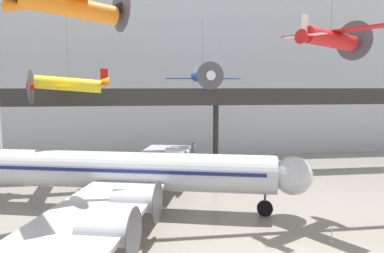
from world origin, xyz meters
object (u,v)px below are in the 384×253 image
(airliner_silver_main, at_px, (123,171))
(suspended_plane_blue_trainer, at_px, (202,76))
(suspended_plane_red_highwing, at_px, (331,38))
(suspended_plane_yellow_lowwing, at_px, (69,85))
(stanchion_barrier, at_px, (332,237))
(suspended_plane_orange_highwing, at_px, (69,6))

(airliner_silver_main, relative_size, suspended_plane_blue_trainer, 3.92)
(suspended_plane_blue_trainer, height_order, suspended_plane_red_highwing, suspended_plane_red_highwing)
(suspended_plane_yellow_lowwing, height_order, stanchion_barrier, suspended_plane_yellow_lowwing)
(airliner_silver_main, xyz_separation_m, suspended_plane_blue_trainer, (9.35, 14.26, 8.58))
(suspended_plane_yellow_lowwing, bearing_deg, suspended_plane_orange_highwing, 96.51)
(suspended_plane_yellow_lowwing, height_order, suspended_plane_blue_trainer, suspended_plane_blue_trainer)
(suspended_plane_yellow_lowwing, height_order, suspended_plane_red_highwing, suspended_plane_red_highwing)
(suspended_plane_blue_trainer, distance_m, stanchion_barrier, 26.45)
(suspended_plane_blue_trainer, xyz_separation_m, suspended_plane_red_highwing, (6.93, -18.50, 2.40))
(suspended_plane_yellow_lowwing, xyz_separation_m, suspended_plane_blue_trainer, (14.95, 6.66, 1.12))
(suspended_plane_orange_highwing, bearing_deg, stanchion_barrier, -34.78)
(suspended_plane_orange_highwing, xyz_separation_m, stanchion_barrier, (17.50, -3.42, -15.68))
(suspended_plane_yellow_lowwing, relative_size, suspended_plane_red_highwing, 1.17)
(suspended_plane_yellow_lowwing, bearing_deg, stanchion_barrier, 136.16)
(suspended_plane_orange_highwing, bearing_deg, airliner_silver_main, 36.91)
(suspended_plane_red_highwing, bearing_deg, suspended_plane_blue_trainer, 81.42)
(suspended_plane_blue_trainer, bearing_deg, airliner_silver_main, -39.17)
(airliner_silver_main, bearing_deg, suspended_plane_red_highwing, 1.45)
(suspended_plane_orange_highwing, bearing_deg, suspended_plane_yellow_lowwing, 77.04)
(airliner_silver_main, distance_m, suspended_plane_blue_trainer, 19.09)
(suspended_plane_orange_highwing, distance_m, stanchion_barrier, 23.75)
(airliner_silver_main, height_order, suspended_plane_orange_highwing, suspended_plane_orange_highwing)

